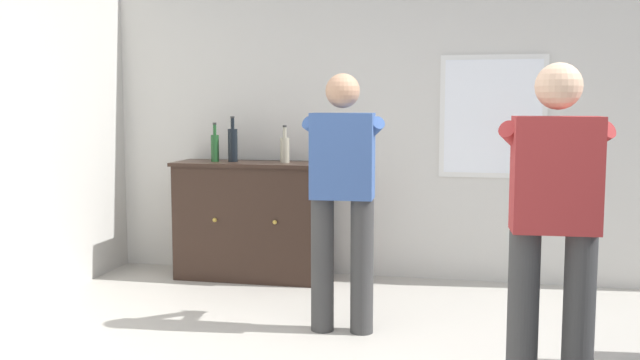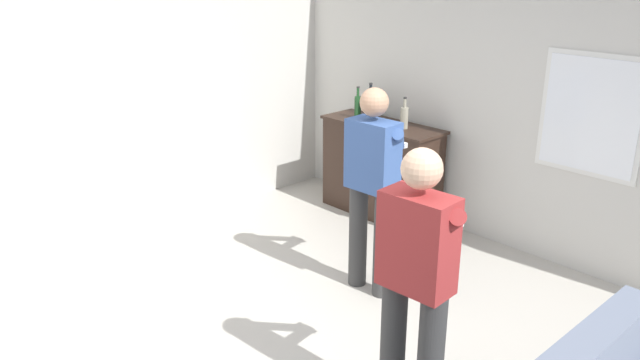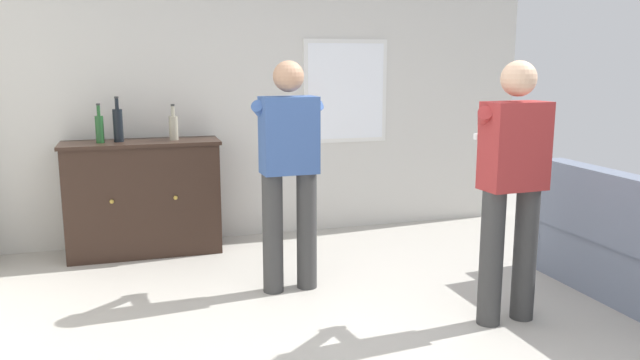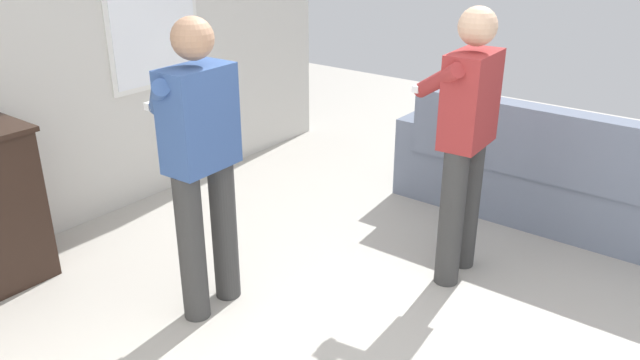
# 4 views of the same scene
# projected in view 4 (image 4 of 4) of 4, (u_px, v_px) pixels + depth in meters

# --- Properties ---
(ground) EXTENTS (10.40, 10.40, 0.00)m
(ground) POSITION_uv_depth(u_px,v_px,m) (388.00, 351.00, 3.31)
(ground) COLOR #B2ADA3
(wall_back_with_window) EXTENTS (5.20, 0.15, 2.80)m
(wall_back_with_window) POSITION_uv_depth(u_px,v_px,m) (67.00, 31.00, 4.27)
(wall_back_with_window) COLOR beige
(wall_back_with_window) RESTS_ON ground
(couch) EXTENTS (0.57, 2.33, 0.92)m
(couch) POSITION_uv_depth(u_px,v_px,m) (547.00, 180.00, 4.56)
(couch) COLOR slate
(couch) RESTS_ON ground
(person_standing_left) EXTENTS (0.56, 0.48, 1.68)m
(person_standing_left) POSITION_uv_depth(u_px,v_px,m) (200.00, 157.00, 3.34)
(person_standing_left) COLOR #383838
(person_standing_left) RESTS_ON ground
(person_standing_right) EXTENTS (0.56, 0.49, 1.68)m
(person_standing_right) POSITION_uv_depth(u_px,v_px,m) (465.00, 135.00, 3.68)
(person_standing_right) COLOR #383838
(person_standing_right) RESTS_ON ground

